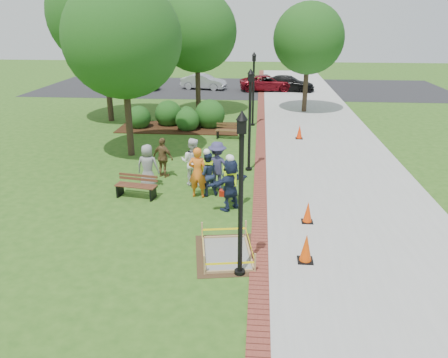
# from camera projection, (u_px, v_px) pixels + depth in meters

# --- Properties ---
(ground) EXTENTS (100.00, 100.00, 0.00)m
(ground) POSITION_uv_depth(u_px,v_px,m) (206.00, 220.00, 14.14)
(ground) COLOR #285116
(ground) RESTS_ON ground
(sidewalk) EXTENTS (6.00, 60.00, 0.02)m
(sidewalk) POSITION_uv_depth(u_px,v_px,m) (322.00, 140.00, 23.07)
(sidewalk) COLOR #9E9E99
(sidewalk) RESTS_ON ground
(brick_edging) EXTENTS (0.50, 60.00, 0.03)m
(brick_edging) POSITION_uv_depth(u_px,v_px,m) (261.00, 139.00, 23.32)
(brick_edging) COLOR maroon
(brick_edging) RESTS_ON ground
(mulch_bed) EXTENTS (7.00, 3.00, 0.05)m
(mulch_bed) POSITION_uv_depth(u_px,v_px,m) (180.00, 128.00, 25.54)
(mulch_bed) COLOR #381E0F
(mulch_bed) RESTS_ON ground
(parking_lot) EXTENTS (36.00, 12.00, 0.01)m
(parking_lot) POSITION_uv_depth(u_px,v_px,m) (242.00, 88.00, 39.29)
(parking_lot) COLOR black
(parking_lot) RESTS_ON ground
(wet_concrete_pad) EXTENTS (2.05, 2.54, 0.55)m
(wet_concrete_pad) POSITION_uv_depth(u_px,v_px,m) (227.00, 247.00, 12.07)
(wet_concrete_pad) COLOR #47331E
(wet_concrete_pad) RESTS_ON ground
(bench_near) EXTENTS (1.57, 0.75, 0.81)m
(bench_near) POSITION_uv_depth(u_px,v_px,m) (136.00, 191.00, 15.84)
(bench_near) COLOR brown
(bench_near) RESTS_ON ground
(bench_far) EXTENTS (1.49, 0.61, 0.79)m
(bench_far) POSITION_uv_depth(u_px,v_px,m) (229.00, 134.00, 23.32)
(bench_far) COLOR brown
(bench_far) RESTS_ON ground
(cone_front) EXTENTS (0.42, 0.42, 0.83)m
(cone_front) POSITION_uv_depth(u_px,v_px,m) (306.00, 249.00, 11.66)
(cone_front) COLOR black
(cone_front) RESTS_ON ground
(cone_back) EXTENTS (0.36, 0.36, 0.72)m
(cone_back) POSITION_uv_depth(u_px,v_px,m) (308.00, 213.00, 13.88)
(cone_back) COLOR black
(cone_back) RESTS_ON ground
(cone_far) EXTENTS (0.38, 0.38, 0.75)m
(cone_far) POSITION_uv_depth(u_px,v_px,m) (299.00, 132.00, 23.20)
(cone_far) COLOR black
(cone_far) RESTS_ON ground
(toolbox) EXTENTS (0.45, 0.26, 0.22)m
(toolbox) POSITION_uv_depth(u_px,v_px,m) (225.00, 193.00, 16.01)
(toolbox) COLOR #A31A0C
(toolbox) RESTS_ON ground
(lamp_near) EXTENTS (0.28, 0.28, 4.26)m
(lamp_near) POSITION_uv_depth(u_px,v_px,m) (241.00, 184.00, 10.37)
(lamp_near) COLOR black
(lamp_near) RESTS_ON ground
(lamp_mid) EXTENTS (0.28, 0.28, 4.26)m
(lamp_mid) POSITION_uv_depth(u_px,v_px,m) (250.00, 113.00, 17.82)
(lamp_mid) COLOR black
(lamp_mid) RESTS_ON ground
(lamp_far) EXTENTS (0.28, 0.28, 4.26)m
(lamp_far) POSITION_uv_depth(u_px,v_px,m) (253.00, 83.00, 25.28)
(lamp_far) COLOR black
(lamp_far) RESTS_ON ground
(tree_left) EXTENTS (5.16, 5.16, 7.84)m
(tree_left) POSITION_uv_depth(u_px,v_px,m) (122.00, 39.00, 18.84)
(tree_left) COLOR #3D2D1E
(tree_left) RESTS_ON ground
(tree_back) EXTENTS (5.06, 5.06, 7.75)m
(tree_back) POSITION_uv_depth(u_px,v_px,m) (197.00, 32.00, 27.50)
(tree_back) COLOR #3D2D1E
(tree_back) RESTS_ON ground
(tree_right) EXTENTS (4.56, 4.56, 7.05)m
(tree_right) POSITION_uv_depth(u_px,v_px,m) (309.00, 39.00, 28.14)
(tree_right) COLOR #3D2D1E
(tree_right) RESTS_ON ground
(tree_far) EXTENTS (6.18, 6.18, 9.32)m
(tree_far) POSITION_uv_depth(u_px,v_px,m) (102.00, 14.00, 25.11)
(tree_far) COLOR #3D2D1E
(tree_far) RESTS_ON ground
(shrub_a) EXTENTS (1.40, 1.40, 1.40)m
(shrub_a) POSITION_uv_depth(u_px,v_px,m) (139.00, 128.00, 25.61)
(shrub_a) COLOR #1B4B15
(shrub_a) RESTS_ON ground
(shrub_b) EXTENTS (1.60, 1.60, 1.60)m
(shrub_b) POSITION_uv_depth(u_px,v_px,m) (169.00, 125.00, 26.23)
(shrub_b) COLOR #1B4B15
(shrub_b) RESTS_ON ground
(shrub_c) EXTENTS (1.37, 1.37, 1.37)m
(shrub_c) POSITION_uv_depth(u_px,v_px,m) (188.00, 130.00, 25.08)
(shrub_c) COLOR #1B4B15
(shrub_c) RESTS_ON ground
(shrub_d) EXTENTS (1.76, 1.76, 1.76)m
(shrub_d) POSITION_uv_depth(u_px,v_px,m) (210.00, 127.00, 25.75)
(shrub_d) COLOR #1B4B15
(shrub_d) RESTS_ON ground
(shrub_e) EXTENTS (1.11, 1.11, 1.11)m
(shrub_e) POSITION_uv_depth(u_px,v_px,m) (187.00, 123.00, 26.74)
(shrub_e) COLOR #1B4B15
(shrub_e) RESTS_ON ground
(casual_person_a) EXTENTS (0.56, 0.38, 1.70)m
(casual_person_a) POSITION_uv_depth(u_px,v_px,m) (148.00, 166.00, 16.55)
(casual_person_a) COLOR gray
(casual_person_a) RESTS_ON ground
(casual_person_b) EXTENTS (0.63, 0.44, 1.87)m
(casual_person_b) POSITION_uv_depth(u_px,v_px,m) (198.00, 173.00, 15.65)
(casual_person_b) COLOR orange
(casual_person_b) RESTS_ON ground
(casual_person_c) EXTENTS (0.66, 0.48, 1.87)m
(casual_person_c) POSITION_uv_depth(u_px,v_px,m) (192.00, 162.00, 16.78)
(casual_person_c) COLOR white
(casual_person_c) RESTS_ON ground
(casual_person_d) EXTENTS (0.62, 0.53, 1.64)m
(casual_person_d) POSITION_uv_depth(u_px,v_px,m) (163.00, 158.00, 17.65)
(casual_person_d) COLOR brown
(casual_person_d) RESTS_ON ground
(casual_person_e) EXTENTS (0.64, 0.46, 1.86)m
(casual_person_e) POSITION_uv_depth(u_px,v_px,m) (217.00, 166.00, 16.35)
(casual_person_e) COLOR #36345C
(casual_person_e) RESTS_ON ground
(hivis_worker_a) EXTENTS (0.68, 0.66, 1.95)m
(hivis_worker_a) POSITION_uv_depth(u_px,v_px,m) (230.00, 183.00, 14.64)
(hivis_worker_a) COLOR #17213C
(hivis_worker_a) RESTS_ON ground
(hivis_worker_b) EXTENTS (0.62, 0.59, 1.79)m
(hivis_worker_b) POSITION_uv_depth(u_px,v_px,m) (229.00, 179.00, 15.16)
(hivis_worker_b) COLOR #1A2345
(hivis_worker_b) RESTS_ON ground
(hivis_worker_c) EXTENTS (0.61, 0.50, 1.78)m
(hivis_worker_c) POSITION_uv_depth(u_px,v_px,m) (207.00, 172.00, 15.82)
(hivis_worker_c) COLOR #1B2546
(hivis_worker_c) RESTS_ON ground
(parked_car_a) EXTENTS (2.43, 4.99, 1.59)m
(parked_car_a) POSITION_uv_depth(u_px,v_px,m) (136.00, 90.00, 38.27)
(parked_car_a) COLOR #242426
(parked_car_a) RESTS_ON ground
(parked_car_b) EXTENTS (2.74, 4.65, 1.42)m
(parked_car_b) POSITION_uv_depth(u_px,v_px,m) (204.00, 89.00, 38.61)
(parked_car_b) COLOR #AEADB2
(parked_car_b) RESTS_ON ground
(parked_car_c) EXTENTS (2.41, 4.60, 1.44)m
(parked_car_c) POSITION_uv_depth(u_px,v_px,m) (267.00, 91.00, 37.87)
(parked_car_c) COLOR maroon
(parked_car_c) RESTS_ON ground
(parked_car_d) EXTENTS (2.67, 4.60, 1.41)m
(parked_car_d) POSITION_uv_depth(u_px,v_px,m) (288.00, 91.00, 37.74)
(parked_car_d) COLOR black
(parked_car_d) RESTS_ON ground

